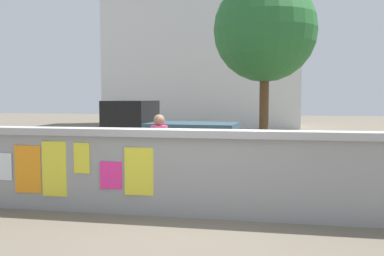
# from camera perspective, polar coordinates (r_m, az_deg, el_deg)

# --- Properties ---
(ground) EXTENTS (60.00, 60.00, 0.00)m
(ground) POSITION_cam_1_polar(r_m,az_deg,el_deg) (14.92, 5.86, -3.33)
(ground) COLOR #6B6051
(poster_wall) EXTENTS (8.02, 0.42, 1.43)m
(poster_wall) POSITION_cam_1_polar(r_m,az_deg,el_deg) (6.95, 0.50, -5.92)
(poster_wall) COLOR gray
(poster_wall) RESTS_ON ground
(auto_rickshaw_truck) EXTENTS (3.69, 1.74, 1.85)m
(auto_rickshaw_truck) POSITION_cam_1_polar(r_m,az_deg,el_deg) (11.75, -3.73, -0.95)
(auto_rickshaw_truck) COLOR black
(auto_rickshaw_truck) RESTS_ON ground
(motorcycle) EXTENTS (1.90, 0.56, 0.87)m
(motorcycle) POSITION_cam_1_polar(r_m,az_deg,el_deg) (9.58, 14.88, -4.91)
(motorcycle) COLOR black
(motorcycle) RESTS_ON ground
(bicycle_near) EXTENTS (1.65, 0.63, 0.95)m
(bicycle_near) POSITION_cam_1_polar(r_m,az_deg,el_deg) (8.19, 5.16, -7.05)
(bicycle_near) COLOR black
(bicycle_near) RESTS_ON ground
(person_walking) EXTENTS (0.34, 0.34, 1.62)m
(person_walking) POSITION_cam_1_polar(r_m,az_deg,el_deg) (8.34, -4.44, -2.51)
(person_walking) COLOR #D83F72
(person_walking) RESTS_ON ground
(tree_roadside) EXTENTS (4.06, 4.06, 6.59)m
(tree_roadside) POSITION_cam_1_polar(r_m,az_deg,el_deg) (17.25, 9.81, 12.81)
(tree_roadside) COLOR brown
(tree_roadside) RESTS_ON ground
(building_background) EXTENTS (12.86, 5.47, 8.77)m
(building_background) POSITION_cam_1_polar(r_m,az_deg,el_deg) (28.91, 1.55, 9.12)
(building_background) COLOR silver
(building_background) RESTS_ON ground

